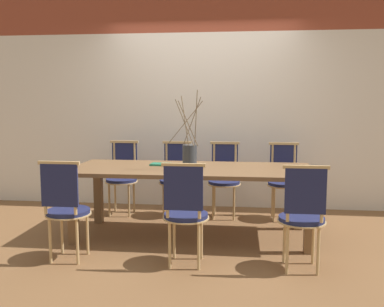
{
  "coord_description": "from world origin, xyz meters",
  "views": [
    {
      "loc": [
        0.51,
        -4.42,
        1.45
      ],
      "look_at": [
        0.0,
        0.0,
        0.9
      ],
      "focal_mm": 40.0,
      "sensor_mm": 36.0,
      "label": 1
    }
  ],
  "objects_px": {
    "vase_centerpiece": "(190,155)",
    "book_stack": "(161,164)",
    "dining_table": "(192,176)",
    "chair_near_center": "(303,214)",
    "chair_far_center": "(224,177)"
  },
  "relations": [
    {
      "from": "dining_table",
      "to": "book_stack",
      "type": "distance_m",
      "value": 0.4
    },
    {
      "from": "dining_table",
      "to": "vase_centerpiece",
      "type": "xyz_separation_m",
      "value": [
        -0.02,
        -0.06,
        0.23
      ]
    },
    {
      "from": "dining_table",
      "to": "book_stack",
      "type": "xyz_separation_m",
      "value": [
        -0.36,
        0.13,
        0.1
      ]
    },
    {
      "from": "vase_centerpiece",
      "to": "book_stack",
      "type": "xyz_separation_m",
      "value": [
        -0.34,
        0.2,
        -0.13
      ]
    },
    {
      "from": "dining_table",
      "to": "chair_far_center",
      "type": "bearing_deg",
      "value": 69.69
    },
    {
      "from": "dining_table",
      "to": "chair_far_center",
      "type": "height_order",
      "value": "chair_far_center"
    },
    {
      "from": "vase_centerpiece",
      "to": "book_stack",
      "type": "distance_m",
      "value": 0.42
    },
    {
      "from": "chair_near_center",
      "to": "book_stack",
      "type": "xyz_separation_m",
      "value": [
        -1.4,
        0.97,
        0.25
      ]
    },
    {
      "from": "dining_table",
      "to": "book_stack",
      "type": "height_order",
      "value": "book_stack"
    },
    {
      "from": "book_stack",
      "to": "chair_far_center",
      "type": "bearing_deg",
      "value": 46.29
    },
    {
      "from": "chair_near_center",
      "to": "vase_centerpiece",
      "type": "bearing_deg",
      "value": 143.79
    },
    {
      "from": "vase_centerpiece",
      "to": "book_stack",
      "type": "height_order",
      "value": "vase_centerpiece"
    },
    {
      "from": "dining_table",
      "to": "vase_centerpiece",
      "type": "height_order",
      "value": "vase_centerpiece"
    },
    {
      "from": "vase_centerpiece",
      "to": "chair_near_center",
      "type": "bearing_deg",
      "value": -36.21
    },
    {
      "from": "dining_table",
      "to": "vase_centerpiece",
      "type": "bearing_deg",
      "value": -105.69
    }
  ]
}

